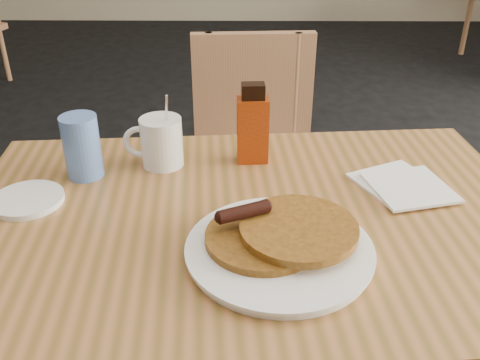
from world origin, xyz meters
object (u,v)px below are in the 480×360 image
chair_main_far (253,148)px  syrup_bottle (253,126)px  main_table (251,234)px  coffee_mug (160,141)px  pancake_plate (279,244)px  blue_tumbler (82,147)px

chair_main_far → syrup_bottle: size_ratio=4.85×
main_table → coffee_mug: 0.31m
pancake_plate → syrup_bottle: (-0.04, 0.35, 0.07)m
chair_main_far → pancake_plate: chair_main_far is taller
main_table → coffee_mug: size_ratio=7.02×
main_table → syrup_bottle: size_ratio=6.64×
coffee_mug → blue_tumbler: 0.17m
coffee_mug → syrup_bottle: (0.21, 0.02, 0.03)m
syrup_bottle → blue_tumbler: size_ratio=1.34×
main_table → coffee_mug: bearing=133.8°
coffee_mug → pancake_plate: bearing=-42.4°
pancake_plate → coffee_mug: size_ratio=1.86×
chair_main_far → blue_tumbler: (-0.37, -0.59, 0.29)m
main_table → syrup_bottle: (0.00, 0.23, 0.13)m
chair_main_far → blue_tumbler: 0.76m
pancake_plate → syrup_bottle: syrup_bottle is taller
coffee_mug → syrup_bottle: bearing=16.3°
chair_main_far → pancake_plate: (0.04, -0.87, 0.24)m
syrup_bottle → chair_main_far: bearing=85.2°
syrup_bottle → coffee_mug: bearing=-178.0°
pancake_plate → main_table: bearing=111.8°
chair_main_far → main_table: bearing=-94.6°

